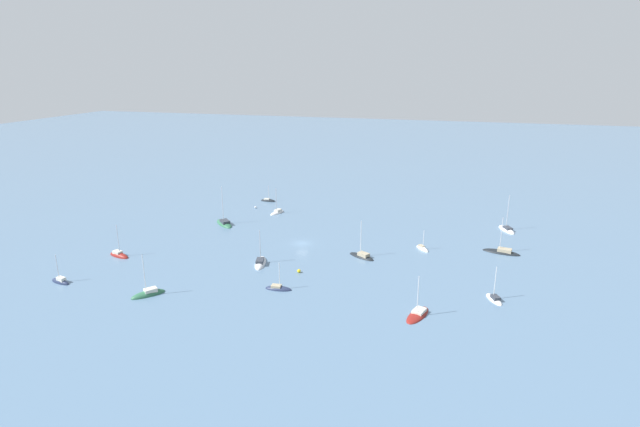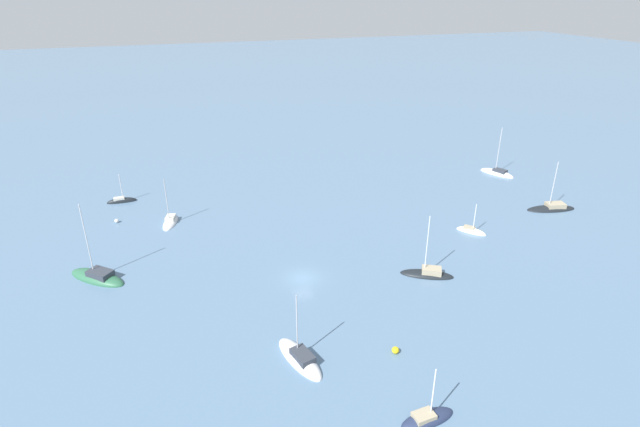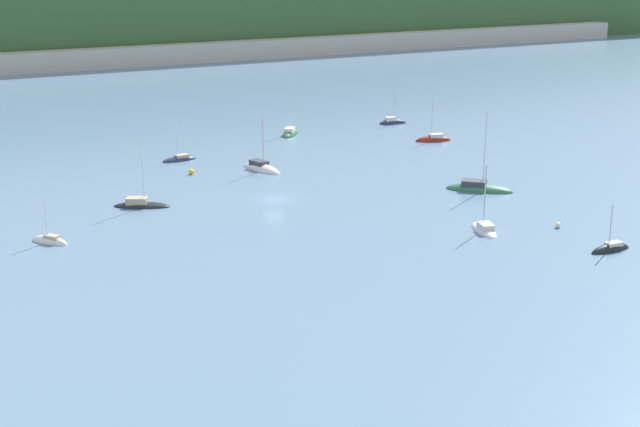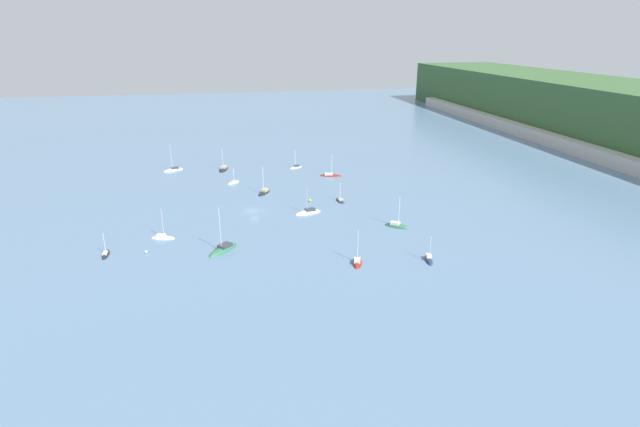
{
  "view_description": "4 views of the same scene",
  "coord_description": "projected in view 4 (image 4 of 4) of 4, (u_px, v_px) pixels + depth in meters",
  "views": [
    {
      "loc": [
        -36.79,
        112.35,
        43.47
      ],
      "look_at": [
        -0.26,
        -15.34,
        3.52
      ],
      "focal_mm": 28.0,
      "sensor_mm": 36.0,
      "label": 1
    },
    {
      "loc": [
        16.62,
        54.81,
        36.11
      ],
      "look_at": [
        -8.22,
        -16.54,
        1.13
      ],
      "focal_mm": 28.0,
      "sensor_mm": 36.0,
      "label": 2
    },
    {
      "loc": [
        -46.95,
        -100.71,
        31.54
      ],
      "look_at": [
        0.27,
        -12.08,
        1.26
      ],
      "focal_mm": 50.0,
      "sensor_mm": 36.0,
      "label": 3
    },
    {
      "loc": [
        135.23,
        -8.39,
        48.25
      ],
      "look_at": [
        16.5,
        16.19,
        3.94
      ],
      "focal_mm": 28.0,
      "sensor_mm": 36.0,
      "label": 4
    }
  ],
  "objects": [
    {
      "name": "sailboat_7",
      "position": [
        163.0,
        238.0,
        123.64
      ],
      "size": [
        3.71,
        6.35,
        8.43
      ],
      "rotation": [
        0.0,
        0.0,
        1.28
      ],
      "color": "silver",
      "rests_on": "ground_plane"
    },
    {
      "name": "mooring_buoy_0",
      "position": [
        146.0,
        252.0,
        115.28
      ],
      "size": [
        0.68,
        0.68,
        0.68
      ],
      "color": "white",
      "rests_on": "ground_plane"
    },
    {
      "name": "sailboat_11",
      "position": [
        357.0,
        263.0,
        110.46
      ],
      "size": [
        6.5,
        3.71,
        8.63
      ],
      "rotation": [
        0.0,
        0.0,
        2.84
      ],
      "color": "maroon",
      "rests_on": "ground_plane"
    },
    {
      "name": "sailboat_2",
      "position": [
        224.0,
        169.0,
        185.27
      ],
      "size": [
        9.13,
        4.57,
        9.4
      ],
      "rotation": [
        0.0,
        0.0,
        6.07
      ],
      "color": "black",
      "rests_on": "ground_plane"
    },
    {
      "name": "sailboat_9",
      "position": [
        223.0,
        250.0,
        116.79
      ],
      "size": [
        8.52,
        8.31,
        11.78
      ],
      "rotation": [
        0.0,
        0.0,
        5.52
      ],
      "color": "#2D6647",
      "rests_on": "ground_plane"
    },
    {
      "name": "sailboat_1",
      "position": [
        340.0,
        201.0,
        150.81
      ],
      "size": [
        5.59,
        2.33,
        6.45
      ],
      "rotation": [
        0.0,
        0.0,
        3.21
      ],
      "color": "#232D4C",
      "rests_on": "ground_plane"
    },
    {
      "name": "sailboat_10",
      "position": [
        397.0,
        226.0,
        130.94
      ],
      "size": [
        5.96,
        6.57,
        9.44
      ],
      "rotation": [
        0.0,
        0.0,
        0.88
      ],
      "color": "#2D6647",
      "rests_on": "ground_plane"
    },
    {
      "name": "sailboat_3",
      "position": [
        174.0,
        170.0,
        183.94
      ],
      "size": [
        5.19,
        7.6,
        10.71
      ],
      "rotation": [
        0.0,
        0.0,
        5.15
      ],
      "color": "silver",
      "rests_on": "ground_plane"
    },
    {
      "name": "sailboat_5",
      "position": [
        264.0,
        193.0,
        158.36
      ],
      "size": [
        7.39,
        5.54,
        9.45
      ],
      "rotation": [
        0.0,
        0.0,
        5.77
      ],
      "color": "black",
      "rests_on": "ground_plane"
    },
    {
      "name": "sailboat_4",
      "position": [
        330.0,
        176.0,
        177.19
      ],
      "size": [
        4.94,
        8.12,
        8.46
      ],
      "rotation": [
        0.0,
        0.0,
        1.26
      ],
      "color": "maroon",
      "rests_on": "ground_plane"
    },
    {
      "name": "sailboat_0",
      "position": [
        234.0,
        183.0,
        168.8
      ],
      "size": [
        3.96,
        4.54,
        5.73
      ],
      "rotation": [
        0.0,
        0.0,
        2.24
      ],
      "color": "white",
      "rests_on": "ground_plane"
    },
    {
      "name": "sailboat_13",
      "position": [
        308.0,
        213.0,
        140.72
      ],
      "size": [
        4.23,
        8.07,
        8.85
      ],
      "rotation": [
        0.0,
        0.0,
        4.97
      ],
      "color": "silver",
      "rests_on": "ground_plane"
    },
    {
      "name": "sailboat_12",
      "position": [
        106.0,
        255.0,
        114.31
      ],
      "size": [
        5.23,
        1.49,
        6.09
      ],
      "rotation": [
        0.0,
        0.0,
        3.12
      ],
      "color": "black",
      "rests_on": "ground_plane"
    },
    {
      "name": "mooring_buoy_1",
      "position": [
        310.0,
        200.0,
        150.25
      ],
      "size": [
        0.79,
        0.79,
        0.79
      ],
      "color": "yellow",
      "rests_on": "ground_plane"
    },
    {
      "name": "sailboat_6",
      "position": [
        429.0,
        260.0,
        111.6
      ],
      "size": [
        5.38,
        2.7,
        6.89
      ],
      "rotation": [
        0.0,
        0.0,
        6.04
      ],
      "color": "#232D4C",
      "rests_on": "ground_plane"
    },
    {
      "name": "sailboat_8",
      "position": [
        296.0,
        167.0,
        187.69
      ],
      "size": [
        3.88,
        5.49,
        7.33
      ],
      "rotation": [
        0.0,
        0.0,
        5.16
      ],
      "color": "silver",
      "rests_on": "ground_plane"
    },
    {
      "name": "ground_plane",
      "position": [
        253.0,
        211.0,
        142.53
      ],
      "size": [
        600.0,
        600.0,
        0.0
      ],
      "primitive_type": "plane",
      "color": "slate"
    }
  ]
}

